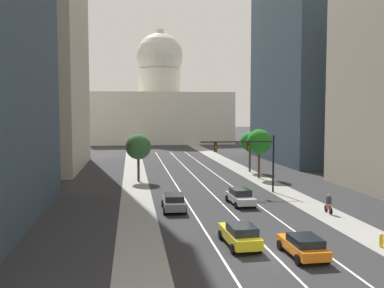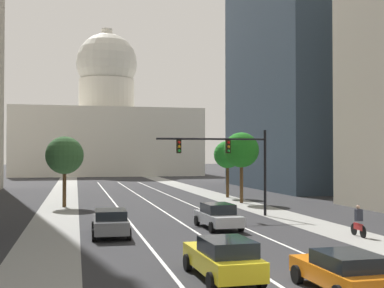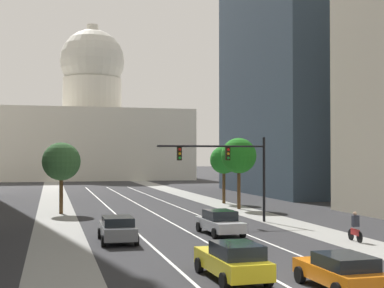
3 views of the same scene
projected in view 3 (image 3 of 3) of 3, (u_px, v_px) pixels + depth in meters
ground_plane at (134, 202)px, 59.14m from camera, size 400.00×400.00×0.00m
sidewalk_left at (56, 208)px, 52.30m from camera, size 3.20×130.00×0.01m
sidewalk_right at (222, 205)px, 56.30m from camera, size 3.20×130.00×0.01m
lane_stripe_left at (121, 218)px, 43.80m from camera, size 0.16×90.00×0.01m
lane_stripe_center at (162, 217)px, 44.61m from camera, size 0.16×90.00×0.01m
lane_stripe_right at (201, 216)px, 45.41m from camera, size 0.16×90.00×0.01m
office_tower_far_right at (301, 64)px, 74.13m from camera, size 15.11×27.56×34.23m
capitol_building at (92, 130)px, 120.05m from camera, size 40.17×23.84×33.25m
car_yellow at (233, 260)px, 22.04m from camera, size 2.10×4.69×1.53m
car_orange at (341, 271)px, 20.33m from camera, size 2.06×4.17×1.36m
car_silver at (220, 222)px, 34.85m from camera, size 2.14×4.76×1.52m
car_gray at (118, 228)px, 31.76m from camera, size 2.11×4.62×1.48m
traffic_signal_mast at (230, 162)px, 41.11m from camera, size 8.22×0.39×6.31m
cyclist at (355, 227)px, 31.95m from camera, size 0.38×1.70×1.72m
street_tree_near_right at (224, 160)px, 57.93m from camera, size 2.88×2.88×5.96m
street_tree_far_right at (239, 156)px, 51.79m from camera, size 3.29×3.29×6.59m
street_tree_near_left at (61, 162)px, 47.57m from camera, size 3.25×3.25×6.08m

